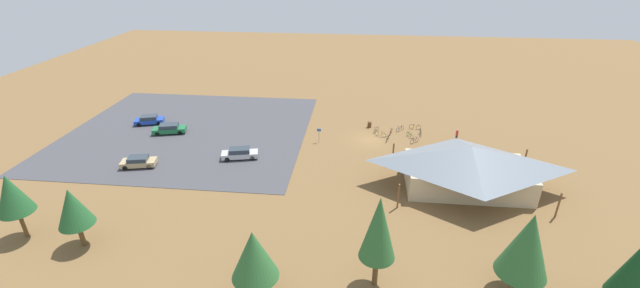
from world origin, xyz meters
name	(u,v)px	position (x,y,z in m)	size (l,w,h in m)	color
ground	(370,140)	(0.00, 0.00, 0.00)	(160.00, 160.00, 0.00)	brown
parking_lot_asphalt	(189,131)	(27.65, -0.28, 0.03)	(35.87, 32.47, 0.05)	#424247
bike_pavilion	(469,165)	(-11.07, 12.06, 3.07)	(16.80, 10.47, 5.40)	#C6B28E
trash_bin	(369,125)	(0.03, -4.67, 0.45)	(0.60, 0.60, 0.90)	brown
lot_sign	(319,133)	(7.33, 1.52, 1.41)	(0.56, 0.08, 2.20)	#99999E
pine_mideast	(639,267)	(-18.60, 30.11, 5.10)	(3.06, 3.06, 7.92)	brown
pine_midwest	(11,194)	(33.44, 25.76, 4.87)	(3.18, 3.18, 6.88)	brown
pine_west	(527,245)	(-11.66, 28.21, 4.90)	(3.98, 3.98, 7.71)	brown
pine_far_west	(73,207)	(27.10, 26.38, 4.27)	(3.16, 3.16, 6.19)	brown
pine_center	(254,255)	(9.19, 30.84, 4.30)	(3.74, 3.74, 6.46)	brown
pine_far_east	(379,228)	(-0.26, 28.49, 5.75)	(2.96, 2.96, 8.62)	brown
bicycle_red_yard_front	(466,152)	(-13.00, 3.35, 0.39)	(0.54, 1.72, 0.87)	black
bicycle_white_by_bin	(446,148)	(-10.43, 2.54, 0.38)	(0.76, 1.66, 0.80)	black
bicycle_teal_front_row	(421,133)	(-7.60, -2.52, 0.39)	(0.48, 1.72, 0.88)	black
bicycle_yellow_mid_cluster	(380,134)	(-1.57, -1.29, 0.38)	(1.66, 0.78, 0.86)	black
bicycle_blue_near_porch	(400,129)	(-4.66, -3.70, 0.38)	(1.28, 1.33, 0.88)	black
bicycle_silver_back_row	(376,130)	(-0.98, -3.02, 0.35)	(0.79, 1.54, 0.83)	black
bicycle_purple_lone_west	(414,141)	(-6.39, 0.44, 0.40)	(1.33, 1.18, 0.85)	black
bicycle_orange_edge_south	(415,127)	(-7.01, -4.64, 0.39)	(1.81, 0.48, 0.85)	black
bicycle_black_yard_left	(388,139)	(-2.58, 0.06, 0.35)	(0.59, 1.69, 0.82)	black
bicycle_green_yard_center	(410,135)	(-5.93, -1.51, 0.35)	(0.85, 1.47, 0.75)	black
bicycle_red_near_sign	(391,132)	(-3.17, -2.31, 0.37)	(0.61, 1.68, 0.78)	black
car_blue_near_entry	(149,120)	(34.93, -2.26, 0.74)	(4.71, 3.10, 1.38)	#1E42B2
car_green_far_end	(169,129)	(30.18, 0.83, 0.76)	(5.10, 3.01, 1.44)	#1E6B3D
car_silver_end_stall	(240,153)	(17.28, 7.71, 0.77)	(5.03, 2.74, 1.47)	#BCBCC1
car_tan_mid_lot	(139,162)	(29.55, 11.28, 0.74)	(4.57, 2.73, 1.38)	tan
visitor_crossing_yard	(457,135)	(-12.51, -0.86, 0.99)	(0.36, 0.36, 1.87)	#2D3347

